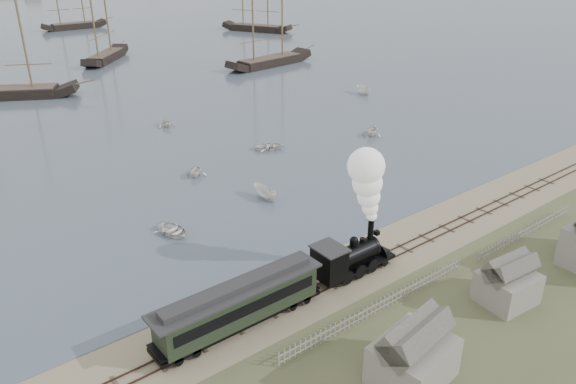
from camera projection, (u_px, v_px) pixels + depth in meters
ground at (373, 247)px, 50.59m from camera, size 600.00×600.00×0.00m
rail_track at (390, 255)px, 49.15m from camera, size 120.00×1.80×0.16m
picket_fence_west at (380, 312)px, 41.97m from camera, size 19.00×0.10×1.20m
picket_fence_east at (526, 237)px, 52.22m from camera, size 15.00×0.10×1.20m
shed_left at (411, 378)px, 35.74m from camera, size 5.00×4.00×4.10m
shed_mid at (504, 301)px, 43.15m from camera, size 4.00×3.50×3.60m
locomotive at (364, 219)px, 45.20m from camera, size 8.28×3.09×10.33m
passenger_coach at (239, 303)px, 39.52m from camera, size 13.31×2.57×3.23m
beached_dinghy at (248, 293)px, 43.43m from camera, size 4.75×4.95×0.83m
rowboat_0 at (173, 230)px, 52.41m from camera, size 4.14×3.23×0.78m
rowboat_1 at (196, 170)px, 64.67m from camera, size 3.68×3.71×1.48m
rowboat_2 at (265, 193)px, 59.25m from camera, size 3.48×1.37×1.33m
rowboat_3 at (270, 146)px, 72.72m from camera, size 4.24×4.69×0.80m
rowboat_4 at (372, 130)px, 77.39m from camera, size 3.83×4.04×1.68m
rowboat_5 at (363, 90)px, 97.04m from camera, size 3.88×2.09×1.42m
rowboat_7 at (166, 122)px, 80.90m from camera, size 2.93×2.56×1.49m
schooner_3 at (100, 13)px, 117.73m from camera, size 15.33×15.62×20.00m
schooner_4 at (269, 16)px, 113.62m from camera, size 21.24×6.98×20.00m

